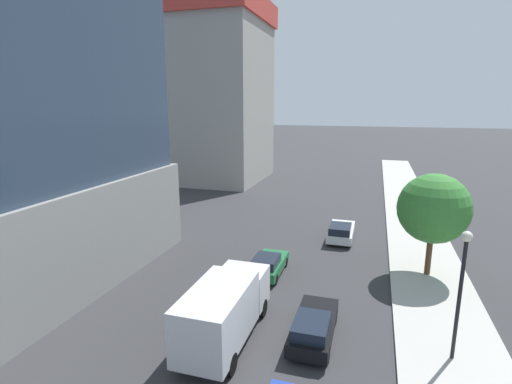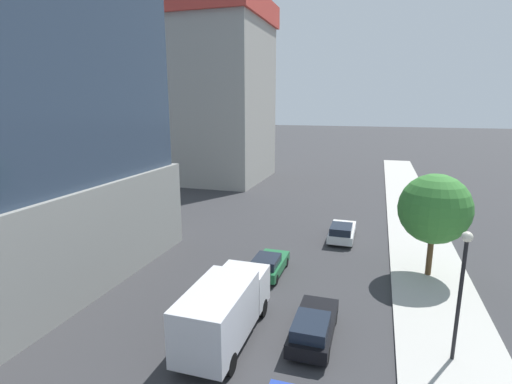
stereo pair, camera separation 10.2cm
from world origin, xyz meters
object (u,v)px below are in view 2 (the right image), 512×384
Objects in this scene: street_tree at (435,209)px; box_truck at (224,308)px; car_green at (269,264)px; street_lamp at (462,278)px; construction_building at (219,83)px; car_white at (342,231)px; car_black at (313,327)px.

box_truck is (-9.87, -10.43, -2.81)m from street_tree.
street_tree is 10.94m from car_green.
box_truck is at bearing -133.40° from street_tree.
street_lamp is 8.91m from street_tree.
street_lamp is at bearing -54.63° from construction_building.
street_lamp is 0.88× the size of street_tree.
street_tree is 1.38× the size of car_white.
construction_building is 43.08m from car_black.
car_white is at bearing -48.00° from construction_building.
construction_building is 5.49× the size of street_lamp.
car_green is (-9.91, 6.10, -3.22)m from street_lamp.
construction_building is at bearing 133.30° from street_tree.
box_truck is at bearing -162.27° from car_black.
car_green is (15.58, -29.78, -12.97)m from construction_building.
construction_building reaches higher than box_truck.
street_lamp reaches higher than car_green.
box_truck is (-3.93, -1.26, 0.96)m from car_black.
street_lamp is 1.22× the size of car_black.
box_truck is (-3.93, -15.77, 0.97)m from car_white.
car_white is (-5.98, 14.23, -3.19)m from street_lamp.
street_lamp is at bearing 8.86° from box_truck.
street_lamp is at bearing -31.64° from car_green.
car_white is 0.69× the size of box_truck.
car_green is (-3.93, -8.12, -0.03)m from car_white.
car_green is 0.60× the size of box_truck.
car_black reaches higher than car_green.
street_tree is (-0.04, 8.89, 0.59)m from street_lamp.
construction_building is 4.58× the size of box_truck.
street_lamp reaches higher than car_white.
car_white is 16.28m from box_truck.
box_truck reaches higher than car_green.
street_tree is at bearing -46.70° from construction_building.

